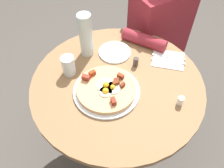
{
  "coord_description": "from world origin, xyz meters",
  "views": [
    {
      "loc": [
        0.4,
        0.65,
        1.62
      ],
      "look_at": [
        0.04,
        0.01,
        0.75
      ],
      "focal_mm": 37.34,
      "sensor_mm": 36.0,
      "label": 1
    }
  ],
  "objects_px": {
    "breakfast_pizza": "(106,88)",
    "water_glass": "(69,65)",
    "fork": "(168,61)",
    "pepper_shaker": "(136,62)",
    "dining_table": "(117,101)",
    "pizza_plate": "(106,91)",
    "bread_plate": "(115,52)",
    "water_bottle": "(86,35)",
    "knife": "(169,57)",
    "salt_shaker": "(180,101)",
    "person_seated": "(156,46)"
  },
  "relations": [
    {
      "from": "breakfast_pizza",
      "to": "water_glass",
      "type": "bearing_deg",
      "value": -62.49
    },
    {
      "from": "fork",
      "to": "pepper_shaker",
      "type": "relative_size",
      "value": 3.61
    },
    {
      "from": "dining_table",
      "to": "breakfast_pizza",
      "type": "xyz_separation_m",
      "value": [
        0.08,
        0.03,
        0.2
      ]
    },
    {
      "from": "pizza_plate",
      "to": "bread_plate",
      "type": "relative_size",
      "value": 1.79
    },
    {
      "from": "bread_plate",
      "to": "water_bottle",
      "type": "distance_m",
      "value": 0.19
    },
    {
      "from": "bread_plate",
      "to": "knife",
      "type": "relative_size",
      "value": 1.0
    },
    {
      "from": "fork",
      "to": "water_glass",
      "type": "height_order",
      "value": "water_glass"
    },
    {
      "from": "pepper_shaker",
      "to": "breakfast_pizza",
      "type": "bearing_deg",
      "value": 20.36
    },
    {
      "from": "water_glass",
      "to": "water_bottle",
      "type": "xyz_separation_m",
      "value": [
        -0.15,
        -0.09,
        0.07
      ]
    },
    {
      "from": "breakfast_pizza",
      "to": "salt_shaker",
      "type": "bearing_deg",
      "value": 138.89
    },
    {
      "from": "breakfast_pizza",
      "to": "salt_shaker",
      "type": "distance_m",
      "value": 0.35
    },
    {
      "from": "salt_shaker",
      "to": "bread_plate",
      "type": "bearing_deg",
      "value": -78.61
    },
    {
      "from": "person_seated",
      "to": "salt_shaker",
      "type": "height_order",
      "value": "person_seated"
    },
    {
      "from": "water_glass",
      "to": "pepper_shaker",
      "type": "relative_size",
      "value": 2.11
    },
    {
      "from": "dining_table",
      "to": "fork",
      "type": "xyz_separation_m",
      "value": [
        -0.31,
        0.01,
        0.18
      ]
    },
    {
      "from": "bread_plate",
      "to": "salt_shaker",
      "type": "distance_m",
      "value": 0.46
    },
    {
      "from": "dining_table",
      "to": "knife",
      "type": "relative_size",
      "value": 4.86
    },
    {
      "from": "fork",
      "to": "bread_plate",
      "type": "bearing_deg",
      "value": 178.35
    },
    {
      "from": "fork",
      "to": "water_bottle",
      "type": "relative_size",
      "value": 0.73
    },
    {
      "from": "person_seated",
      "to": "fork",
      "type": "distance_m",
      "value": 0.45
    },
    {
      "from": "knife",
      "to": "water_bottle",
      "type": "bearing_deg",
      "value": -172.26
    },
    {
      "from": "knife",
      "to": "person_seated",
      "type": "bearing_deg",
      "value": 102.01
    },
    {
      "from": "breakfast_pizza",
      "to": "water_bottle",
      "type": "bearing_deg",
      "value": -97.58
    },
    {
      "from": "salt_shaker",
      "to": "breakfast_pizza",
      "type": "bearing_deg",
      "value": -41.11
    },
    {
      "from": "pizza_plate",
      "to": "bread_plate",
      "type": "distance_m",
      "value": 0.28
    },
    {
      "from": "pizza_plate",
      "to": "water_glass",
      "type": "distance_m",
      "value": 0.23
    },
    {
      "from": "pizza_plate",
      "to": "breakfast_pizza",
      "type": "distance_m",
      "value": 0.02
    },
    {
      "from": "person_seated",
      "to": "bread_plate",
      "type": "bearing_deg",
      "value": 17.01
    },
    {
      "from": "water_glass",
      "to": "water_bottle",
      "type": "relative_size",
      "value": 0.43
    },
    {
      "from": "person_seated",
      "to": "water_glass",
      "type": "bearing_deg",
      "value": 11.73
    },
    {
      "from": "dining_table",
      "to": "knife",
      "type": "bearing_deg",
      "value": -177.9
    },
    {
      "from": "water_bottle",
      "to": "fork",
      "type": "bearing_deg",
      "value": 141.0
    },
    {
      "from": "breakfast_pizza",
      "to": "knife",
      "type": "xyz_separation_m",
      "value": [
        -0.41,
        -0.04,
        -0.02
      ]
    },
    {
      "from": "dining_table",
      "to": "person_seated",
      "type": "xyz_separation_m",
      "value": [
        -0.51,
        -0.32,
        -0.05
      ]
    },
    {
      "from": "bread_plate",
      "to": "pepper_shaker",
      "type": "relative_size",
      "value": 3.61
    },
    {
      "from": "breakfast_pizza",
      "to": "knife",
      "type": "bearing_deg",
      "value": -174.27
    },
    {
      "from": "knife",
      "to": "water_bottle",
      "type": "xyz_separation_m",
      "value": [
        0.37,
        -0.25,
        0.12
      ]
    },
    {
      "from": "breakfast_pizza",
      "to": "water_glass",
      "type": "distance_m",
      "value": 0.23
    },
    {
      "from": "salt_shaker",
      "to": "pizza_plate",
      "type": "bearing_deg",
      "value": -41.03
    },
    {
      "from": "dining_table",
      "to": "person_seated",
      "type": "height_order",
      "value": "person_seated"
    },
    {
      "from": "bread_plate",
      "to": "pizza_plate",
      "type": "bearing_deg",
      "value": 52.05
    },
    {
      "from": "water_bottle",
      "to": "salt_shaker",
      "type": "bearing_deg",
      "value": 113.02
    },
    {
      "from": "breakfast_pizza",
      "to": "salt_shaker",
      "type": "height_order",
      "value": "breakfast_pizza"
    },
    {
      "from": "person_seated",
      "to": "breakfast_pizza",
      "type": "relative_size",
      "value": 3.95
    },
    {
      "from": "person_seated",
      "to": "water_glass",
      "type": "height_order",
      "value": "person_seated"
    },
    {
      "from": "knife",
      "to": "pepper_shaker",
      "type": "xyz_separation_m",
      "value": [
        0.19,
        -0.04,
        0.02
      ]
    },
    {
      "from": "water_glass",
      "to": "fork",
      "type": "bearing_deg",
      "value": 158.97
    },
    {
      "from": "knife",
      "to": "water_bottle",
      "type": "height_order",
      "value": "water_bottle"
    },
    {
      "from": "water_glass",
      "to": "dining_table",
      "type": "bearing_deg",
      "value": 136.38
    },
    {
      "from": "salt_shaker",
      "to": "water_bottle",
      "type": "bearing_deg",
      "value": -66.98
    }
  ]
}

